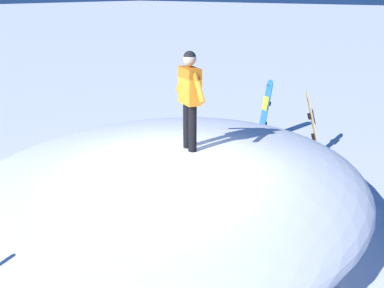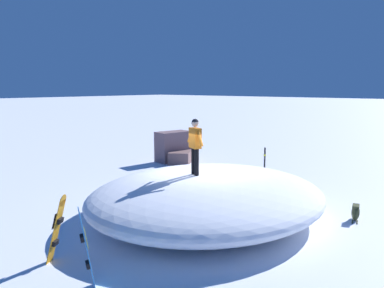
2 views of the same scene
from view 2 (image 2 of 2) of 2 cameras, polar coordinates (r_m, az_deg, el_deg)
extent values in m
plane|color=white|center=(12.39, 1.49, -9.55)|extent=(240.00, 240.00, 0.00)
ellipsoid|color=white|center=(11.53, 2.29, -7.59)|extent=(7.78, 6.93, 1.29)
cylinder|color=black|center=(11.12, 0.67, -2.68)|extent=(0.14, 0.14, 0.79)
cylinder|color=black|center=(11.30, 0.25, -2.50)|extent=(0.14, 0.14, 0.79)
cube|color=orange|center=(11.10, 0.46, 0.89)|extent=(0.39, 0.49, 0.59)
sphere|color=beige|center=(11.05, 0.46, 3.10)|extent=(0.21, 0.21, 0.21)
cylinder|color=orange|center=(10.82, 1.14, 0.97)|extent=(0.24, 0.37, 0.49)
cylinder|color=orange|center=(11.37, -0.18, 1.34)|extent=(0.24, 0.37, 0.49)
sphere|color=black|center=(11.05, 0.46, 3.21)|extent=(0.20, 0.20, 0.20)
cube|color=orange|center=(9.10, -19.44, -12.11)|extent=(0.44, 0.49, 1.43)
cylinder|color=orange|center=(8.78, -18.52, -7.89)|extent=(0.27, 0.21, 0.26)
cube|color=black|center=(9.01, -19.46, -10.58)|extent=(0.25, 0.20, 0.34)
cube|color=black|center=(8.96, -18.87, -10.65)|extent=(0.21, 0.18, 0.12)
cube|color=black|center=(9.20, -19.52, -13.59)|extent=(0.21, 0.18, 0.12)
cube|color=#2672BF|center=(7.84, -15.19, -15.03)|extent=(0.35, 0.36, 1.50)
cylinder|color=#2672BF|center=(7.57, -16.29, -9.86)|extent=(0.19, 0.27, 0.27)
cube|color=yellow|center=(7.74, -15.36, -13.20)|extent=(0.17, 0.23, 0.36)
cube|color=black|center=(7.73, -15.91, -13.23)|extent=(0.17, 0.21, 0.12)
cube|color=black|center=(7.95, -15.13, -16.82)|extent=(0.17, 0.21, 0.12)
ellipsoid|color=#1E2333|center=(14.68, -7.76, -6.11)|extent=(0.42, 0.37, 0.31)
ellipsoid|color=#2B3144|center=(14.60, -8.31, -6.39)|extent=(0.14, 0.25, 0.15)
cube|color=#1E2333|center=(14.64, -7.77, -5.62)|extent=(0.35, 0.31, 0.06)
cylinder|color=#1E2333|center=(14.75, -6.89, -6.59)|extent=(0.26, 0.08, 0.04)
cylinder|color=#1E2333|center=(14.89, -7.27, -6.45)|extent=(0.26, 0.08, 0.04)
ellipsoid|color=#383D23|center=(12.29, 23.00, -9.27)|extent=(0.46, 0.32, 0.46)
ellipsoid|color=#4B5131|center=(12.49, 23.01, -9.33)|extent=(0.16, 0.19, 0.22)
cube|color=#383D23|center=(12.24, 23.05, -8.41)|extent=(0.38, 0.27, 0.06)
cylinder|color=#383D23|center=(12.14, 22.60, -10.53)|extent=(0.29, 0.11, 0.04)
cylinder|color=#383D23|center=(12.14, 23.20, -10.57)|extent=(0.29, 0.11, 0.04)
cylinder|color=black|center=(14.74, 10.65, -3.57)|extent=(0.06, 0.06, 1.59)
cylinder|color=yellow|center=(14.65, 10.70, -1.63)|extent=(0.10, 0.10, 0.06)
cube|color=#74585D|center=(19.91, -2.79, -0.36)|extent=(1.89, 1.25, 1.55)
cube|color=#745652|center=(19.65, -1.66, -1.85)|extent=(2.03, 1.80, 0.62)
camera|label=1|loc=(17.77, 0.84, 8.42)|focal=40.08mm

